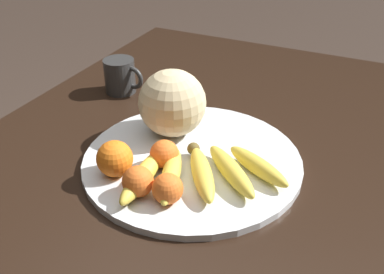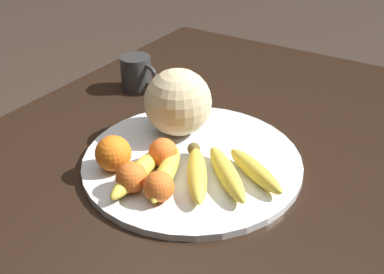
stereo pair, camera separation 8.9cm
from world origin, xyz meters
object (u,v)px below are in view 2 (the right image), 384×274
at_px(orange_front_left, 159,186).
at_px(orange_mid_center, 113,153).
at_px(orange_back_left, 163,152).
at_px(fruit_bowl, 192,160).
at_px(kitchen_table, 203,187).
at_px(melon, 178,102).
at_px(orange_front_right, 131,177).
at_px(ceramic_mug, 137,73).
at_px(banana_bunch, 195,172).

xyz_separation_m(orange_front_left, orange_mid_center, (-0.03, -0.13, 0.01)).
xyz_separation_m(orange_front_left, orange_back_left, (-0.09, -0.06, 0.00)).
height_order(fruit_bowl, orange_front_left, orange_front_left).
xyz_separation_m(kitchen_table, melon, (-0.03, -0.08, 0.18)).
relative_size(melon, orange_front_left, 2.61).
bearing_deg(orange_mid_center, orange_front_right, 64.19).
relative_size(orange_front_right, ceramic_mug, 0.50).
bearing_deg(kitchen_table, banana_bunch, 22.92).
distance_m(orange_front_right, orange_mid_center, 0.08).
bearing_deg(melon, orange_mid_center, -8.63).
xyz_separation_m(kitchen_table, fruit_bowl, (0.05, -0.00, 0.10)).
relative_size(melon, orange_back_left, 2.56).
distance_m(orange_front_right, ceramic_mug, 0.46).
height_order(orange_mid_center, ceramic_mug, ceramic_mug).
height_order(kitchen_table, ceramic_mug, ceramic_mug).
height_order(orange_front_right, orange_mid_center, orange_mid_center).
distance_m(fruit_bowl, orange_front_right, 0.16).
distance_m(kitchen_table, orange_front_left, 0.23).
distance_m(fruit_bowl, orange_front_left, 0.15).
distance_m(orange_mid_center, orange_back_left, 0.10).
xyz_separation_m(orange_front_right, orange_back_left, (-0.10, 0.00, -0.00)).
bearing_deg(kitchen_table, orange_mid_center, -34.65).
height_order(melon, orange_mid_center, melon).
xyz_separation_m(orange_front_right, ceramic_mug, (-0.37, -0.28, 0.00)).
distance_m(kitchen_table, orange_mid_center, 0.24).
relative_size(kitchen_table, orange_mid_center, 19.43).
relative_size(kitchen_table, ceramic_mug, 11.77).
bearing_deg(orange_front_left, orange_back_left, -148.64).
bearing_deg(orange_front_left, kitchen_table, -174.16).
height_order(kitchen_table, orange_back_left, orange_back_left).
bearing_deg(kitchen_table, melon, -107.17).
bearing_deg(banana_bunch, kitchen_table, 169.31).
height_order(fruit_bowl, banana_bunch, banana_bunch).
distance_m(melon, orange_front_left, 0.24).
distance_m(fruit_bowl, ceramic_mug, 0.39).
xyz_separation_m(melon, ceramic_mug, (-0.15, -0.23, -0.04)).
relative_size(melon, orange_mid_center, 2.08).
bearing_deg(ceramic_mug, orange_back_left, 45.66).
bearing_deg(banana_bunch, orange_mid_center, -105.29).
xyz_separation_m(kitchen_table, orange_front_left, (0.19, 0.02, 0.14)).
relative_size(orange_front_left, ceramic_mug, 0.48).
height_order(banana_bunch, orange_mid_center, orange_mid_center).
bearing_deg(ceramic_mug, kitchen_table, 60.86).
xyz_separation_m(orange_front_left, ceramic_mug, (-0.37, -0.34, 0.00)).
xyz_separation_m(melon, orange_back_left, (0.12, 0.05, -0.04)).
height_order(orange_front_left, ceramic_mug, ceramic_mug).
relative_size(fruit_bowl, banana_bunch, 1.55).
xyz_separation_m(orange_back_left, ceramic_mug, (-0.27, -0.28, 0.00)).
height_order(orange_mid_center, orange_back_left, orange_mid_center).
relative_size(kitchen_table, orange_front_right, 23.77).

